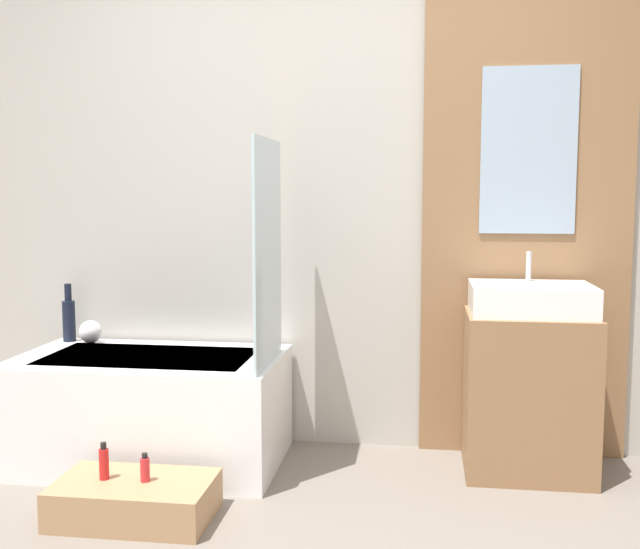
{
  "coord_description": "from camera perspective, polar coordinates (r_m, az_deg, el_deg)",
  "views": [
    {
      "loc": [
        0.45,
        -2.15,
        1.28
      ],
      "look_at": [
        0.05,
        0.7,
        0.96
      ],
      "focal_mm": 42.0,
      "sensor_mm": 36.0,
      "label": 1
    }
  ],
  "objects": [
    {
      "name": "wall_tiled_back",
      "position": [
        3.76,
        1.07,
        6.58
      ],
      "size": [
        4.2,
        0.06,
        2.6
      ],
      "primitive_type": "cube",
      "color": "#B7B2A8",
      "rests_on": "ground_plane"
    },
    {
      "name": "wall_wood_accent",
      "position": [
        3.71,
        15.49,
        6.5
      ],
      "size": [
        0.98,
        0.04,
        2.6
      ],
      "color": "#8E6642",
      "rests_on": "ground_plane"
    },
    {
      "name": "bathtub",
      "position": [
        3.7,
        -12.79,
        -9.92
      ],
      "size": [
        1.24,
        0.73,
        0.51
      ],
      "color": "white",
      "rests_on": "ground_plane"
    },
    {
      "name": "glass_shower_screen",
      "position": [
        3.33,
        -4.0,
        1.69
      ],
      "size": [
        0.01,
        0.55,
        1.0
      ],
      "primitive_type": "cube",
      "color": "silver",
      "rests_on": "bathtub"
    },
    {
      "name": "wooden_step_bench",
      "position": [
        3.15,
        -13.94,
        -16.31
      ],
      "size": [
        0.61,
        0.37,
        0.15
      ],
      "primitive_type": "cube",
      "color": "#A87F56",
      "rests_on": "ground_plane"
    },
    {
      "name": "vanity_cabinet",
      "position": [
        3.58,
        15.57,
        -8.71
      ],
      "size": [
        0.56,
        0.46,
        0.74
      ],
      "primitive_type": "cube",
      "color": "#8E6642",
      "rests_on": "ground_plane"
    },
    {
      "name": "sink",
      "position": [
        3.5,
        15.78,
        -1.8
      ],
      "size": [
        0.54,
        0.39,
        0.27
      ],
      "color": "white",
      "rests_on": "vanity_cabinet"
    },
    {
      "name": "vase_tall_dark",
      "position": [
        4.08,
        -18.59,
        -3.15
      ],
      "size": [
        0.06,
        0.06,
        0.3
      ],
      "color": "black",
      "rests_on": "bathtub"
    },
    {
      "name": "vase_round_light",
      "position": [
        4.01,
        -17.08,
        -4.19
      ],
      "size": [
        0.12,
        0.12,
        0.12
      ],
      "primitive_type": "sphere",
      "color": "white",
      "rests_on": "bathtub"
    },
    {
      "name": "bottle_soap_primary",
      "position": [
        3.15,
        -16.14,
        -13.61
      ],
      "size": [
        0.04,
        0.04,
        0.15
      ],
      "color": "red",
      "rests_on": "wooden_step_bench"
    },
    {
      "name": "bottle_soap_secondary",
      "position": [
        3.09,
        -13.19,
        -14.21
      ],
      "size": [
        0.04,
        0.04,
        0.11
      ],
      "color": "red",
      "rests_on": "wooden_step_bench"
    }
  ]
}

